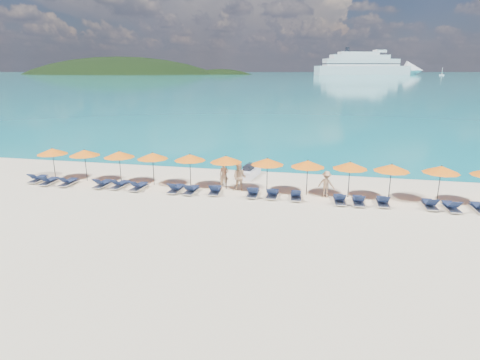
# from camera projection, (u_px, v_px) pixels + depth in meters

# --- Properties ---
(ground) EXTENTS (1400.00, 1400.00, 0.00)m
(ground) POSITION_uv_depth(u_px,v_px,m) (228.00, 216.00, 21.59)
(ground) COLOR beige
(sea) EXTENTS (1600.00, 1300.00, 0.01)m
(sea) POSITION_uv_depth(u_px,v_px,m) (327.00, 74.00, 643.02)
(sea) COLOR #1FA9B2
(sea) RESTS_ON ground
(headland_main) EXTENTS (374.00, 242.00, 126.50)m
(headland_main) POSITION_uv_depth(u_px,v_px,m) (121.00, 100.00, 601.62)
(headland_main) COLOR black
(headland_main) RESTS_ON ground
(headland_small) EXTENTS (162.00, 126.00, 85.50)m
(headland_small) POSITION_uv_depth(u_px,v_px,m) (221.00, 99.00, 588.93)
(headland_small) COLOR black
(headland_small) RESTS_ON ground
(cruise_ship) EXTENTS (150.13, 75.88, 42.14)m
(cruise_ship) POSITION_uv_depth(u_px,v_px,m) (372.00, 66.00, 536.87)
(cruise_ship) COLOR silver
(cruise_ship) RESTS_ON ground
(sailboat_near) EXTENTS (5.24, 1.75, 9.61)m
(sailboat_near) POSITION_uv_depth(u_px,v_px,m) (442.00, 75.00, 473.09)
(sailboat_near) COLOR silver
(sailboat_near) RESTS_ON ground
(jetski) EXTENTS (1.31, 2.68, 0.92)m
(jetski) POSITION_uv_depth(u_px,v_px,m) (249.00, 172.00, 29.26)
(jetski) COLOR white
(jetski) RESTS_ON ground
(beachgoer_a) EXTENTS (0.71, 0.57, 1.67)m
(beachgoer_a) POSITION_uv_depth(u_px,v_px,m) (224.00, 175.00, 26.64)
(beachgoer_a) COLOR tan
(beachgoer_a) RESTS_ON ground
(beachgoer_b) EXTENTS (0.94, 0.62, 1.83)m
(beachgoer_b) POSITION_uv_depth(u_px,v_px,m) (240.00, 177.00, 25.77)
(beachgoer_b) COLOR tan
(beachgoer_b) RESTS_ON ground
(beachgoer_c) EXTENTS (1.15, 0.82, 1.62)m
(beachgoer_c) POSITION_uv_depth(u_px,v_px,m) (326.00, 184.00, 24.70)
(beachgoer_c) COLOR tan
(beachgoer_c) RESTS_ON ground
(umbrella_0) EXTENTS (2.10, 2.10, 2.28)m
(umbrella_0) POSITION_uv_depth(u_px,v_px,m) (52.00, 151.00, 28.36)
(umbrella_0) COLOR black
(umbrella_0) RESTS_ON ground
(umbrella_1) EXTENTS (2.10, 2.10, 2.28)m
(umbrella_1) POSITION_uv_depth(u_px,v_px,m) (84.00, 153.00, 27.89)
(umbrella_1) COLOR black
(umbrella_1) RESTS_ON ground
(umbrella_2) EXTENTS (2.10, 2.10, 2.28)m
(umbrella_2) POSITION_uv_depth(u_px,v_px,m) (119.00, 154.00, 27.35)
(umbrella_2) COLOR black
(umbrella_2) RESTS_ON ground
(umbrella_3) EXTENTS (2.10, 2.10, 2.28)m
(umbrella_3) POSITION_uv_depth(u_px,v_px,m) (153.00, 156.00, 26.87)
(umbrella_3) COLOR black
(umbrella_3) RESTS_ON ground
(umbrella_4) EXTENTS (2.10, 2.10, 2.28)m
(umbrella_4) POSITION_uv_depth(u_px,v_px,m) (190.00, 157.00, 26.42)
(umbrella_4) COLOR black
(umbrella_4) RESTS_ON ground
(umbrella_5) EXTENTS (2.10, 2.10, 2.28)m
(umbrella_5) POSITION_uv_depth(u_px,v_px,m) (226.00, 159.00, 25.89)
(umbrella_5) COLOR black
(umbrella_5) RESTS_ON ground
(umbrella_6) EXTENTS (2.10, 2.10, 2.28)m
(umbrella_6) POSITION_uv_depth(u_px,v_px,m) (267.00, 161.00, 25.24)
(umbrella_6) COLOR black
(umbrella_6) RESTS_ON ground
(umbrella_7) EXTENTS (2.10, 2.10, 2.28)m
(umbrella_7) POSITION_uv_depth(u_px,v_px,m) (308.00, 164.00, 24.64)
(umbrella_7) COLOR black
(umbrella_7) RESTS_ON ground
(umbrella_8) EXTENTS (2.10, 2.10, 2.28)m
(umbrella_8) POSITION_uv_depth(u_px,v_px,m) (350.00, 165.00, 24.22)
(umbrella_8) COLOR black
(umbrella_8) RESTS_ON ground
(umbrella_9) EXTENTS (2.10, 2.10, 2.28)m
(umbrella_9) POSITION_uv_depth(u_px,v_px,m) (392.00, 168.00, 23.66)
(umbrella_9) COLOR black
(umbrella_9) RESTS_ON ground
(umbrella_10) EXTENTS (2.10, 2.10, 2.28)m
(umbrella_10) POSITION_uv_depth(u_px,v_px,m) (441.00, 169.00, 23.24)
(umbrella_10) COLOR black
(umbrella_10) RESTS_ON ground
(lounger_0) EXTENTS (0.75, 1.74, 0.66)m
(lounger_0) POSITION_uv_depth(u_px,v_px,m) (38.00, 179.00, 28.05)
(lounger_0) COLOR silver
(lounger_0) RESTS_ON ground
(lounger_1) EXTENTS (0.77, 1.75, 0.66)m
(lounger_1) POSITION_uv_depth(u_px,v_px,m) (49.00, 181.00, 27.48)
(lounger_1) COLOR silver
(lounger_1) RESTS_ON ground
(lounger_2) EXTENTS (0.67, 1.72, 0.66)m
(lounger_2) POSITION_uv_depth(u_px,v_px,m) (68.00, 182.00, 27.23)
(lounger_2) COLOR silver
(lounger_2) RESTS_ON ground
(lounger_3) EXTENTS (0.67, 1.72, 0.66)m
(lounger_3) POSITION_uv_depth(u_px,v_px,m) (103.00, 184.00, 26.82)
(lounger_3) COLOR silver
(lounger_3) RESTS_ON ground
(lounger_4) EXTENTS (0.78, 1.75, 0.66)m
(lounger_4) POSITION_uv_depth(u_px,v_px,m) (120.00, 184.00, 26.65)
(lounger_4) COLOR silver
(lounger_4) RESTS_ON ground
(lounger_5) EXTENTS (0.73, 1.74, 0.66)m
(lounger_5) POSITION_uv_depth(u_px,v_px,m) (139.00, 186.00, 26.23)
(lounger_5) COLOR silver
(lounger_5) RESTS_ON ground
(lounger_6) EXTENTS (0.65, 1.71, 0.66)m
(lounger_6) POSITION_uv_depth(u_px,v_px,m) (176.00, 188.00, 25.74)
(lounger_6) COLOR silver
(lounger_6) RESTS_ON ground
(lounger_7) EXTENTS (0.67, 1.72, 0.66)m
(lounger_7) POSITION_uv_depth(u_px,v_px,m) (191.00, 190.00, 25.49)
(lounger_7) COLOR silver
(lounger_7) RESTS_ON ground
(lounger_8) EXTENTS (0.75, 1.74, 0.66)m
(lounger_8) POSITION_uv_depth(u_px,v_px,m) (215.00, 190.00, 25.39)
(lounger_8) COLOR silver
(lounger_8) RESTS_ON ground
(lounger_9) EXTENTS (0.69, 1.72, 0.66)m
(lounger_9) POSITION_uv_depth(u_px,v_px,m) (253.00, 193.00, 24.89)
(lounger_9) COLOR silver
(lounger_9) RESTS_ON ground
(lounger_10) EXTENTS (0.65, 1.71, 0.66)m
(lounger_10) POSITION_uv_depth(u_px,v_px,m) (272.00, 194.00, 24.66)
(lounger_10) COLOR silver
(lounger_10) RESTS_ON ground
(lounger_11) EXTENTS (0.78, 1.75, 0.66)m
(lounger_11) POSITION_uv_depth(u_px,v_px,m) (296.00, 195.00, 24.32)
(lounger_11) COLOR silver
(lounger_11) RESTS_ON ground
(lounger_12) EXTENTS (0.76, 1.75, 0.66)m
(lounger_12) POSITION_uv_depth(u_px,v_px,m) (340.00, 199.00, 23.60)
(lounger_12) COLOR silver
(lounger_12) RESTS_ON ground
(lounger_13) EXTENTS (0.68, 1.72, 0.66)m
(lounger_13) POSITION_uv_depth(u_px,v_px,m) (358.00, 201.00, 23.37)
(lounger_13) COLOR silver
(lounger_13) RESTS_ON ground
(lounger_14) EXTENTS (0.63, 1.70, 0.66)m
(lounger_14) POSITION_uv_depth(u_px,v_px,m) (383.00, 201.00, 23.24)
(lounger_14) COLOR silver
(lounger_14) RESTS_ON ground
(lounger_15) EXTENTS (0.65, 1.71, 0.66)m
(lounger_15) POSITION_uv_depth(u_px,v_px,m) (430.00, 204.00, 22.76)
(lounger_15) COLOR silver
(lounger_15) RESTS_ON ground
(lounger_16) EXTENTS (0.76, 1.75, 0.66)m
(lounger_16) POSITION_uv_depth(u_px,v_px,m) (451.00, 206.00, 22.37)
(lounger_16) COLOR silver
(lounger_16) RESTS_ON ground
(lounger_17) EXTENTS (0.70, 1.73, 0.66)m
(lounger_17) POSITION_uv_depth(u_px,v_px,m) (480.00, 207.00, 22.21)
(lounger_17) COLOR silver
(lounger_17) RESTS_ON ground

